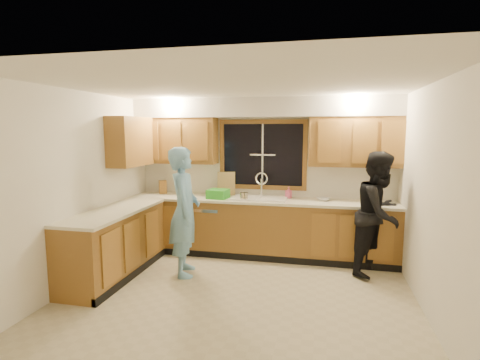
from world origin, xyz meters
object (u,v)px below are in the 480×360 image
object	(u,v)px
dish_crate	(218,194)
knife_block	(163,187)
sink	(259,202)
stove	(90,257)
bowl	(323,199)
woman	(379,214)
dishwasher	(208,227)
man	(184,212)
soap_bottle	(289,192)

from	to	relation	value
dish_crate	knife_block	bearing A→B (deg)	167.30
sink	knife_block	bearing A→B (deg)	175.12
sink	stove	distance (m)	2.60
stove	bowl	bearing A→B (deg)	33.95
woman	knife_block	bearing A→B (deg)	113.46
sink	dishwasher	bearing A→B (deg)	-179.01
stove	man	size ratio (longest dim) A/B	0.51
sink	woman	size ratio (longest dim) A/B	0.50
woman	knife_block	world-z (taller)	woman
man	soap_bottle	bearing A→B (deg)	-66.06
woman	bowl	world-z (taller)	woman
bowl	soap_bottle	bearing A→B (deg)	168.68
sink	stove	size ratio (longest dim) A/B	0.96
stove	man	world-z (taller)	man
woman	man	bearing A→B (deg)	135.30
sink	dish_crate	xyz separation A→B (m)	(-0.65, -0.09, 0.13)
sink	stove	xyz separation A→B (m)	(-1.80, -1.82, -0.41)
knife_block	soap_bottle	bearing A→B (deg)	-30.42
knife_block	bowl	distance (m)	2.70
dishwasher	dish_crate	distance (m)	0.62
sink	bowl	bearing A→B (deg)	3.15
man	dish_crate	distance (m)	0.94
stove	woman	size ratio (longest dim) A/B	0.52
dish_crate	soap_bottle	world-z (taller)	soap_bottle
dishwasher	stove	size ratio (longest dim) A/B	0.91
woman	soap_bottle	bearing A→B (deg)	98.57
sink	soap_bottle	xyz separation A→B (m)	(0.44, 0.16, 0.15)
soap_bottle	stove	bearing A→B (deg)	-138.47
dishwasher	knife_block	size ratio (longest dim) A/B	3.62
man	bowl	distance (m)	2.14
dish_crate	man	bearing A→B (deg)	-103.69
knife_block	soap_bottle	distance (m)	2.15
stove	dish_crate	bearing A→B (deg)	56.48
sink	woman	distance (m)	1.80
woman	knife_block	distance (m)	3.50
bowl	sink	bearing A→B (deg)	-176.85
dish_crate	soap_bottle	xyz separation A→B (m)	(1.10, 0.26, 0.02)
dishwasher	knife_block	distance (m)	1.07
dishwasher	soap_bottle	xyz separation A→B (m)	(1.29, 0.18, 0.60)
bowl	dish_crate	bearing A→B (deg)	-174.91
sink	bowl	distance (m)	1.00
man	knife_block	xyz separation A→B (m)	(-0.83, 1.15, 0.15)
stove	woman	distance (m)	3.84
stove	dish_crate	world-z (taller)	dish_crate
man	sink	bearing A→B (deg)	-58.63
stove	knife_block	distance (m)	2.06
soap_bottle	knife_block	bearing A→B (deg)	-179.52
sink	woman	world-z (taller)	woman
dishwasher	woman	distance (m)	2.67
soap_bottle	bowl	size ratio (longest dim) A/B	0.95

